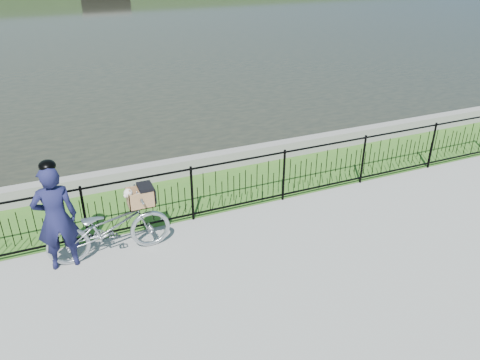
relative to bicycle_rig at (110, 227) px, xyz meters
name	(u,v)px	position (x,y,z in m)	size (l,w,h in m)	color
ground	(275,251)	(2.65, -1.07, -0.56)	(120.00, 120.00, 0.00)	gray
grass_strip	(222,188)	(2.65, 1.53, -0.56)	(60.00, 2.00, 0.01)	#36641F
water	(75,15)	(2.65, 31.93, -0.56)	(120.00, 120.00, 0.00)	#26271D
quay_wall	(206,163)	(2.65, 2.53, -0.36)	(60.00, 0.30, 0.40)	gray
fence	(240,184)	(2.65, 0.53, 0.01)	(14.00, 0.06, 1.15)	black
bicycle_rig	(110,227)	(0.00, 0.00, 0.00)	(2.10, 0.73, 1.24)	#ADB2B9
cyclist	(56,217)	(-0.81, 0.00, 0.39)	(0.68, 0.45, 1.93)	#16173D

